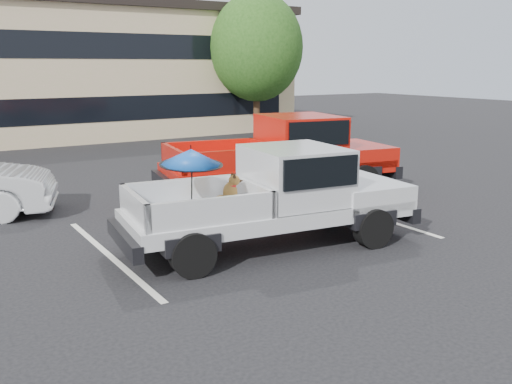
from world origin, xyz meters
TOP-DOWN VIEW (x-y plane):
  - ground at (0.00, 0.00)m, footprint 90.00×90.00m
  - stripe_left at (-3.00, 2.00)m, footprint 0.12×5.00m
  - stripe_right at (3.00, 2.00)m, footprint 0.12×5.00m
  - motel_building at (2.00, 20.99)m, footprint 20.40×8.40m
  - tree_right at (9.00, 16.00)m, footprint 4.46×4.46m
  - tree_back at (6.00, 24.00)m, footprint 4.68×4.68m
  - silver_pickup at (0.08, 0.91)m, footprint 5.88×2.62m
  - red_pickup at (2.85, 4.43)m, footprint 6.62×3.21m

SIDE VIEW (x-z plane):
  - ground at x=0.00m, z-range 0.00..0.00m
  - stripe_left at x=-3.00m, z-range 0.00..0.01m
  - stripe_right at x=3.00m, z-range 0.00..0.01m
  - silver_pickup at x=0.08m, z-range 0.02..2.08m
  - red_pickup at x=2.85m, z-range 0.10..2.19m
  - motel_building at x=2.00m, z-range 0.06..6.36m
  - tree_right at x=9.00m, z-range 0.82..7.60m
  - tree_back at x=6.00m, z-range 0.86..7.97m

